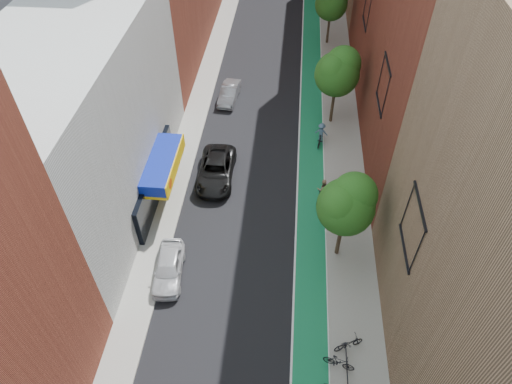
% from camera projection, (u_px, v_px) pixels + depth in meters
% --- Properties ---
extents(bike_lane, '(2.00, 68.00, 0.01)m').
position_uv_depth(bike_lane, '(311.00, 108.00, 40.33)').
color(bike_lane, '#157750').
rests_on(bike_lane, ground).
extents(sidewalk_left, '(2.00, 68.00, 0.15)m').
position_uv_depth(sidewalk_left, '(200.00, 101.00, 40.89)').
color(sidewalk_left, gray).
rests_on(sidewalk_left, ground).
extents(sidewalk_right, '(3.00, 68.00, 0.15)m').
position_uv_depth(sidewalk_right, '(340.00, 108.00, 40.13)').
color(sidewalk_right, gray).
rests_on(sidewalk_right, ground).
extents(building_left_white, '(8.00, 20.00, 12.00)m').
position_uv_depth(building_left_white, '(79.00, 126.00, 28.58)').
color(building_left_white, silver).
rests_on(building_left_white, ground).
extents(tree_near, '(3.40, 3.36, 6.42)m').
position_uv_depth(tree_near, '(347.00, 203.00, 25.71)').
color(tree_near, '#332619').
rests_on(tree_near, ground).
extents(tree_mid, '(3.55, 3.53, 6.74)m').
position_uv_depth(tree_mid, '(338.00, 71.00, 35.37)').
color(tree_mid, '#332619').
rests_on(tree_mid, ground).
extents(tree_far, '(3.30, 3.25, 6.21)m').
position_uv_depth(tree_far, '(332.00, 1.00, 45.47)').
color(tree_far, '#332619').
rests_on(tree_far, ground).
extents(parked_car_white, '(2.04, 4.29, 1.42)m').
position_uv_depth(parked_car_white, '(168.00, 268.00, 27.40)').
color(parked_car_white, silver).
rests_on(parked_car_white, ground).
extents(parked_car_black, '(2.62, 5.54, 1.53)m').
position_uv_depth(parked_car_black, '(216.00, 170.00, 33.42)').
color(parked_car_black, black).
rests_on(parked_car_black, ground).
extents(parked_car_silver, '(1.77, 4.16, 1.33)m').
position_uv_depth(parked_car_silver, '(229.00, 93.00, 40.76)').
color(parked_car_silver, gray).
rests_on(parked_car_silver, ground).
extents(cyclist_lane_near, '(0.89, 1.56, 1.97)m').
position_uv_depth(cyclist_lane_near, '(322.00, 192.00, 31.68)').
color(cyclist_lane_near, black).
rests_on(cyclist_lane_near, ground).
extents(cyclist_lane_mid, '(1.01, 1.79, 1.97)m').
position_uv_depth(cyclist_lane_mid, '(322.00, 208.00, 30.79)').
color(cyclist_lane_mid, black).
rests_on(cyclist_lane_mid, ground).
extents(cyclist_lane_far, '(1.13, 1.88, 1.92)m').
position_uv_depth(cyclist_lane_far, '(321.00, 135.00, 36.21)').
color(cyclist_lane_far, black).
rests_on(cyclist_lane_far, ground).
extents(parked_bike_mid, '(1.73, 0.91, 1.00)m').
position_uv_depth(parked_bike_mid, '(339.00, 362.00, 23.34)').
color(parked_bike_mid, black).
rests_on(parked_bike_mid, sidewalk_right).
extents(parked_bike_far, '(1.77, 1.24, 0.88)m').
position_uv_depth(parked_bike_far, '(349.00, 343.00, 24.12)').
color(parked_bike_far, black).
rests_on(parked_bike_far, sidewalk_right).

